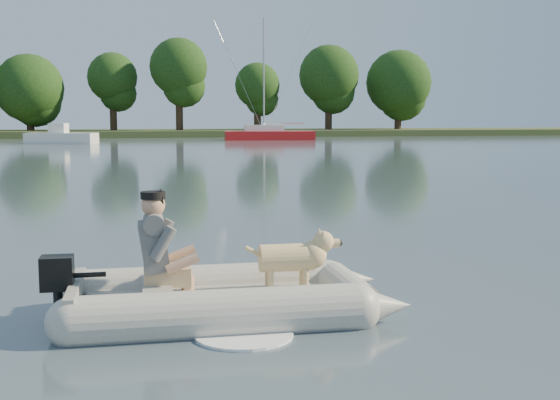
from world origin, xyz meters
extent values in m
plane|color=slate|center=(0.00, 0.00, 0.00)|extent=(160.00, 160.00, 0.00)
cube|color=#47512D|center=(0.00, 62.00, 0.25)|extent=(160.00, 12.00, 0.70)
cylinder|color=#332316|center=(-9.90, 61.33, 1.47)|extent=(0.70, 0.70, 2.94)
sphere|color=#29521B|center=(-9.90, 61.33, 4.49)|extent=(6.27, 6.27, 6.27)
cylinder|color=#332316|center=(-2.42, 61.95, 1.84)|extent=(0.70, 0.70, 3.67)
sphere|color=#29521B|center=(-2.42, 61.95, 5.61)|extent=(4.69, 4.69, 4.69)
cylinder|color=#332316|center=(3.70, 60.15, 2.15)|extent=(0.70, 0.70, 4.29)
sphere|color=#29521B|center=(3.70, 60.15, 6.56)|extent=(5.43, 5.43, 5.43)
cylinder|color=#332316|center=(11.30, 60.43, 1.61)|extent=(0.70, 0.70, 3.21)
sphere|color=#29521B|center=(11.30, 60.43, 4.91)|extent=(4.41, 4.41, 4.41)
cylinder|color=#332316|center=(18.70, 61.04, 1.97)|extent=(0.70, 0.70, 3.94)
sphere|color=#29521B|center=(18.70, 61.04, 6.02)|extent=(6.03, 6.03, 6.03)
cylinder|color=#332316|center=(26.27, 61.31, 1.76)|extent=(0.70, 0.70, 3.52)
sphere|color=#29521B|center=(26.27, 61.31, 5.37)|extent=(6.68, 6.68, 6.68)
cube|color=red|center=(10.04, 48.62, 0.27)|extent=(7.38, 2.85, 0.90)
cube|color=white|center=(9.59, 48.66, 0.95)|extent=(3.29, 1.92, 0.54)
cylinder|color=#A5A5AA|center=(9.59, 48.66, 5.22)|extent=(0.14, 0.14, 9.01)
camera|label=1|loc=(-1.59, -7.28, 1.92)|focal=45.00mm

